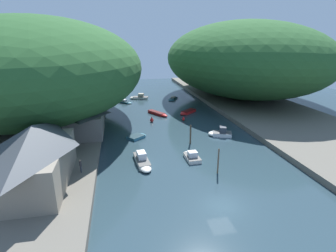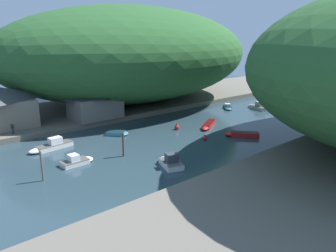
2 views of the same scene
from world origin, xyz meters
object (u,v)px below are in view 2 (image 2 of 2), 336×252
Objects in this scene: boat_cabin_cruiser at (51,146)px; boat_moored_right at (170,161)px; boat_red_skiff at (240,134)px; boat_near_quay at (77,161)px; channel_buoy_near at (205,138)px; boat_mid_channel at (208,125)px; person_on_quay at (13,127)px; boathouse_shed at (95,103)px; boat_far_right_bank at (228,107)px; channel_buoy_far at (177,127)px; boat_navy_launch at (293,118)px; boat_far_upstream at (118,133)px; boat_yellow_tender at (258,106)px; person_by_boathouse at (95,115)px.

boat_moored_right is at bearing -155.24° from boat_cabin_cruiser.
boat_near_quay is at bearing 124.36° from boat_red_skiff.
channel_buoy_near is (3.48, 18.48, -0.03)m from boat_near_quay.
person_on_quay reaches higher than boat_mid_channel.
boat_near_quay is at bearing -34.67° from boathouse_shed.
boat_far_right_bank is 0.96× the size of boat_near_quay.
boat_near_quay reaches higher than channel_buoy_near.
channel_buoy_far reaches higher than boat_far_right_bank.
boat_cabin_cruiser is 8.30m from person_on_quay.
boat_red_skiff reaches higher than boat_mid_channel.
boat_mid_channel is 1.23× the size of boat_navy_launch.
boat_moored_right is (14.57, -1.81, 0.27)m from boat_far_upstream.
boat_navy_launch is at bearing 118.34° from boat_far_upstream.
boat_moored_right reaches higher than boat_red_skiff.
boat_yellow_tender is at bearing -100.22° from boat_cabin_cruiser.
boat_yellow_tender reaches higher than boat_near_quay.
boathouse_shed is 33.66m from boat_yellow_tender.
person_on_quay is at bearing 95.59° from boat_navy_launch.
boat_mid_channel is at bearing 118.30° from boat_far_upstream.
boat_near_quay is 1.05× the size of boat_far_upstream.
boathouse_shed is 35.83m from boat_navy_launch.
boat_navy_launch is 9.90m from boat_yellow_tender.
boathouse_shed is 9.37m from boat_far_upstream.
person_by_boathouse is (-21.85, 1.76, 1.37)m from boat_moored_right.
person_on_quay is (-7.93, -13.13, 1.64)m from boat_far_upstream.
channel_buoy_near is at bearing -84.46° from person_by_boathouse.
channel_buoy_far reaches higher than boat_red_skiff.
boathouse_shed is 5.20× the size of person_by_boathouse.
boathouse_shed is at bearing 11.51° from boat_mid_channel.
boat_far_right_bank is 0.68× the size of boat_yellow_tender.
boat_red_skiff is 15.86m from boat_moored_right.
person_on_quay reaches higher than boat_moored_right.
boat_navy_launch is 5.22× the size of channel_buoy_near.
boathouse_shed is at bearing 143.13° from boat_near_quay.
boat_mid_channel is 30.45m from person_on_quay.
boathouse_shed is 2.37m from person_by_boathouse.
boathouse_shed is at bearing -158.31° from channel_buoy_near.
boat_navy_launch is at bearing -89.76° from boat_yellow_tender.
boat_far_right_bank is 22.16m from channel_buoy_near.
boat_navy_launch is at bearing 66.86° from channel_buoy_far.
boat_cabin_cruiser is at bearing -91.22° from person_on_quay.
boat_near_quay is 7.14m from boat_cabin_cruiser.
boat_cabin_cruiser is (-6.07, -24.51, 0.16)m from boat_mid_channel.
boathouse_shed is at bearing -16.13° from person_on_quay.
boat_far_upstream is 2.28× the size of person_by_boathouse.
boat_moored_right is at bearing -68.06° from channel_buoy_near.
boat_far_upstream is at bearing -109.68° from person_by_boathouse.
boat_navy_launch is at bearing 141.48° from boat_far_right_bank.
boat_near_quay is at bearing -97.66° from person_on_quay.
boat_navy_launch is 42.03m from boat_cabin_cruiser.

